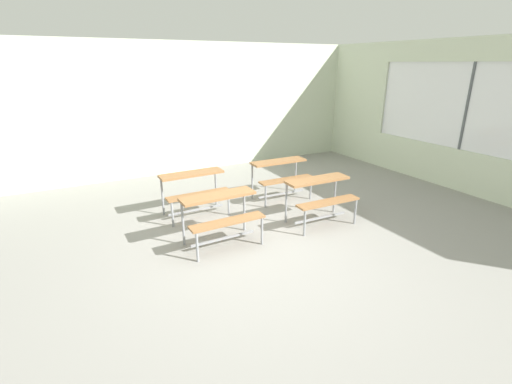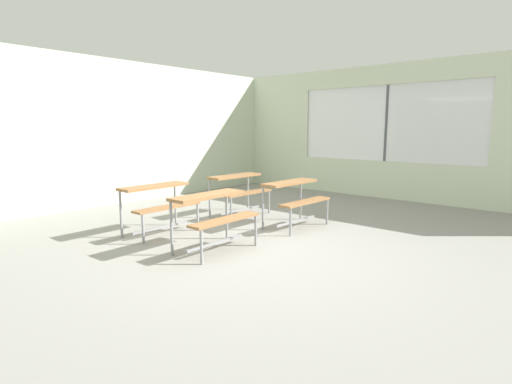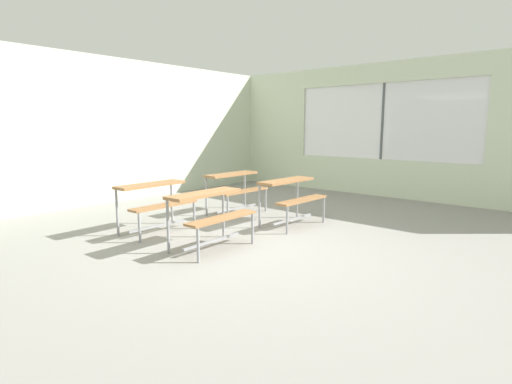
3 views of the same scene
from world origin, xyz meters
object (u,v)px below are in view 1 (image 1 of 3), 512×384
Objects in this scene: desk_bench_r0c0 at (221,208)px; desk_bench_r1c1 at (281,171)px; desk_bench_r0c1 at (321,191)px; desk_bench_r1c0 at (194,184)px.

desk_bench_r0c0 and desk_bench_r1c1 have the same top height.
desk_bench_r0c0 is 1.00× the size of desk_bench_r0c1.
desk_bench_r0c0 is 1.00× the size of desk_bench_r1c1.
desk_bench_r0c0 is at bearing -91.96° from desk_bench_r1c0.
desk_bench_r0c0 is 1.24m from desk_bench_r1c0.
desk_bench_r0c1 is 1.00× the size of desk_bench_r1c0.
desk_bench_r1c0 is at bearing -178.90° from desk_bench_r1c1.
desk_bench_r0c1 and desk_bench_r1c0 have the same top height.
desk_bench_r0c0 is at bearing -143.94° from desk_bench_r1c1.
desk_bench_r1c0 is 1.00× the size of desk_bench_r1c1.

